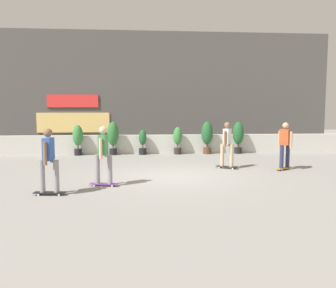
{
  "coord_description": "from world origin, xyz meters",
  "views": [
    {
      "loc": [
        -1.1,
        -11.35,
        2.19
      ],
      "look_at": [
        0.0,
        1.5,
        0.9
      ],
      "focal_mm": 38.14,
      "sensor_mm": 36.0,
      "label": 1
    }
  ],
  "objects_px": {
    "potted_plant_4": "(207,135)",
    "skater_mid_plaza": "(49,158)",
    "potted_plant_0": "(78,138)",
    "skater_foreground": "(227,143)",
    "potted_plant_1": "(113,136)",
    "potted_plant_2": "(143,142)",
    "skater_far_left": "(103,153)",
    "skater_by_wall_left": "(285,144)",
    "potted_plant_3": "(178,139)",
    "potted_plant_5": "(238,135)"
  },
  "relations": [
    {
      "from": "potted_plant_4",
      "to": "skater_mid_plaza",
      "type": "bearing_deg",
      "value": -125.5
    },
    {
      "from": "potted_plant_0",
      "to": "skater_foreground",
      "type": "bearing_deg",
      "value": -35.09
    },
    {
      "from": "potted_plant_1",
      "to": "potted_plant_2",
      "type": "xyz_separation_m",
      "value": [
        1.4,
        0.0,
        -0.29
      ]
    },
    {
      "from": "potted_plant_4",
      "to": "skater_far_left",
      "type": "xyz_separation_m",
      "value": [
        -4.3,
        -6.86,
        0.02
      ]
    },
    {
      "from": "skater_foreground",
      "to": "skater_far_left",
      "type": "bearing_deg",
      "value": -147.99
    },
    {
      "from": "potted_plant_2",
      "to": "skater_by_wall_left",
      "type": "xyz_separation_m",
      "value": [
        4.98,
        -4.7,
        0.32
      ]
    },
    {
      "from": "potted_plant_3",
      "to": "potted_plant_4",
      "type": "relative_size",
      "value": 0.84
    },
    {
      "from": "potted_plant_1",
      "to": "potted_plant_2",
      "type": "distance_m",
      "value": 1.43
    },
    {
      "from": "potted_plant_3",
      "to": "skater_far_left",
      "type": "xyz_separation_m",
      "value": [
        -2.88,
        -6.86,
        0.21
      ]
    },
    {
      "from": "potted_plant_1",
      "to": "potted_plant_3",
      "type": "relative_size",
      "value": 1.19
    },
    {
      "from": "potted_plant_3",
      "to": "potted_plant_5",
      "type": "bearing_deg",
      "value": 0.0
    },
    {
      "from": "skater_by_wall_left",
      "to": "skater_foreground",
      "type": "distance_m",
      "value": 2.04
    },
    {
      "from": "potted_plant_1",
      "to": "potted_plant_3",
      "type": "height_order",
      "value": "potted_plant_1"
    },
    {
      "from": "potted_plant_1",
      "to": "skater_far_left",
      "type": "height_order",
      "value": "skater_far_left"
    },
    {
      "from": "skater_by_wall_left",
      "to": "skater_foreground",
      "type": "xyz_separation_m",
      "value": [
        -1.98,
        0.47,
        0.0
      ]
    },
    {
      "from": "potted_plant_0",
      "to": "potted_plant_1",
      "type": "relative_size",
      "value": 0.91
    },
    {
      "from": "potted_plant_4",
      "to": "skater_by_wall_left",
      "type": "bearing_deg",
      "value": -68.19
    },
    {
      "from": "potted_plant_4",
      "to": "skater_far_left",
      "type": "height_order",
      "value": "skater_far_left"
    },
    {
      "from": "potted_plant_1",
      "to": "skater_far_left",
      "type": "relative_size",
      "value": 0.92
    },
    {
      "from": "skater_far_left",
      "to": "skater_foreground",
      "type": "distance_m",
      "value": 4.96
    },
    {
      "from": "potted_plant_1",
      "to": "potted_plant_2",
      "type": "relative_size",
      "value": 1.32
    },
    {
      "from": "potted_plant_2",
      "to": "skater_by_wall_left",
      "type": "relative_size",
      "value": 0.7
    },
    {
      "from": "potted_plant_1",
      "to": "skater_far_left",
      "type": "distance_m",
      "value": 6.86
    },
    {
      "from": "potted_plant_2",
      "to": "skater_foreground",
      "type": "height_order",
      "value": "skater_foreground"
    },
    {
      "from": "potted_plant_3",
      "to": "potted_plant_4",
      "type": "bearing_deg",
      "value": 0.0
    },
    {
      "from": "potted_plant_3",
      "to": "skater_by_wall_left",
      "type": "relative_size",
      "value": 0.77
    },
    {
      "from": "potted_plant_0",
      "to": "skater_mid_plaza",
      "type": "relative_size",
      "value": 0.84
    },
    {
      "from": "potted_plant_1",
      "to": "potted_plant_4",
      "type": "bearing_deg",
      "value": -0.0
    },
    {
      "from": "potted_plant_1",
      "to": "potted_plant_5",
      "type": "height_order",
      "value": "potted_plant_1"
    },
    {
      "from": "skater_mid_plaza",
      "to": "potted_plant_4",
      "type": "bearing_deg",
      "value": 54.5
    },
    {
      "from": "potted_plant_0",
      "to": "skater_far_left",
      "type": "height_order",
      "value": "skater_far_left"
    },
    {
      "from": "skater_far_left",
      "to": "skater_mid_plaza",
      "type": "height_order",
      "value": "same"
    },
    {
      "from": "potted_plant_0",
      "to": "potted_plant_2",
      "type": "bearing_deg",
      "value": 0.0
    },
    {
      "from": "potted_plant_4",
      "to": "skater_foreground",
      "type": "distance_m",
      "value": 4.23
    },
    {
      "from": "potted_plant_1",
      "to": "potted_plant_4",
      "type": "height_order",
      "value": "potted_plant_4"
    },
    {
      "from": "skater_far_left",
      "to": "potted_plant_3",
      "type": "bearing_deg",
      "value": 67.24
    },
    {
      "from": "skater_by_wall_left",
      "to": "skater_mid_plaza",
      "type": "height_order",
      "value": "same"
    },
    {
      "from": "skater_foreground",
      "to": "potted_plant_4",
      "type": "bearing_deg",
      "value": 88.65
    },
    {
      "from": "potted_plant_3",
      "to": "skater_mid_plaza",
      "type": "bearing_deg",
      "value": -117.97
    },
    {
      "from": "skater_mid_plaza",
      "to": "skater_foreground",
      "type": "bearing_deg",
      "value": 33.17
    },
    {
      "from": "potted_plant_3",
      "to": "skater_by_wall_left",
      "type": "xyz_separation_m",
      "value": [
        3.31,
        -4.7,
        0.21
      ]
    },
    {
      "from": "potted_plant_4",
      "to": "skater_far_left",
      "type": "bearing_deg",
      "value": -122.09
    },
    {
      "from": "potted_plant_1",
      "to": "potted_plant_5",
      "type": "relative_size",
      "value": 1.01
    },
    {
      "from": "potted_plant_3",
      "to": "skater_by_wall_left",
      "type": "bearing_deg",
      "value": -54.9
    },
    {
      "from": "potted_plant_5",
      "to": "skater_by_wall_left",
      "type": "xyz_separation_m",
      "value": [
        0.35,
        -4.7,
        0.04
      ]
    },
    {
      "from": "potted_plant_5",
      "to": "skater_foreground",
      "type": "height_order",
      "value": "skater_foreground"
    },
    {
      "from": "potted_plant_2",
      "to": "skater_far_left",
      "type": "distance_m",
      "value": 6.97
    },
    {
      "from": "potted_plant_0",
      "to": "potted_plant_5",
      "type": "bearing_deg",
      "value": 0.0
    },
    {
      "from": "potted_plant_2",
      "to": "potted_plant_4",
      "type": "distance_m",
      "value": 3.11
    },
    {
      "from": "potted_plant_0",
      "to": "potted_plant_1",
      "type": "bearing_deg",
      "value": 0.0
    }
  ]
}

